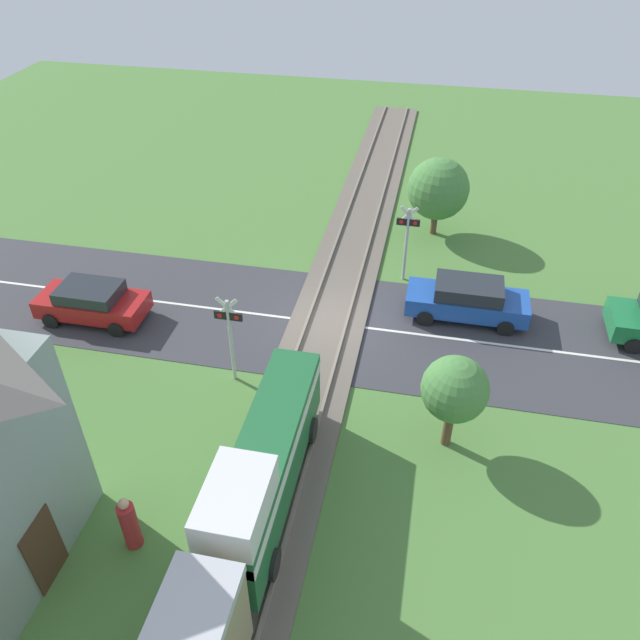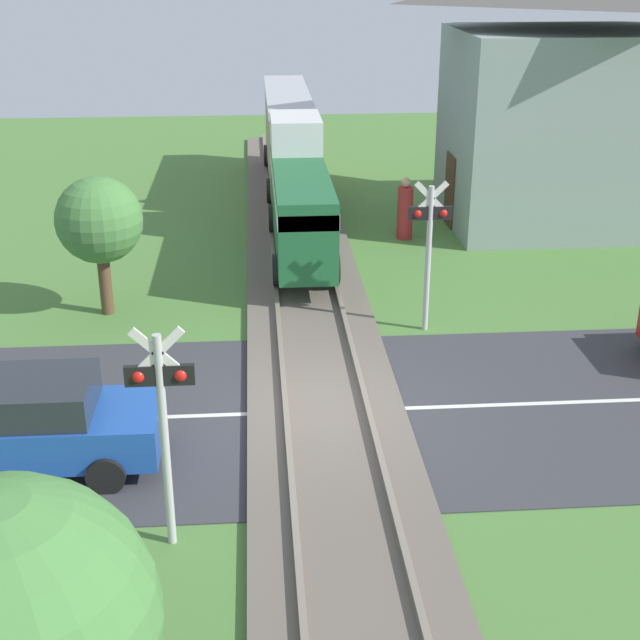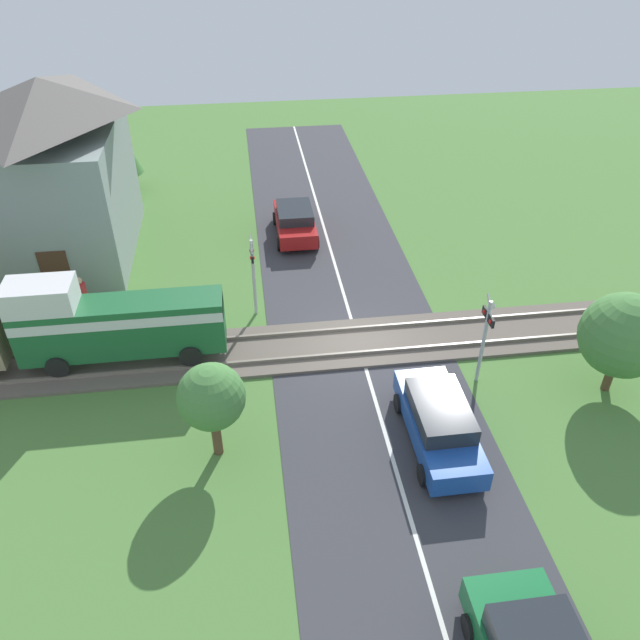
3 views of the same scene
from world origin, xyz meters
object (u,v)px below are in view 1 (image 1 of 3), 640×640
Objects in this scene: crossing_signal_east_approach at (230,329)px; pedestrian_by_station at (130,524)px; car_near_crossing at (467,299)px; train at (209,619)px; car_far_side at (92,302)px; crossing_signal_west_approach at (407,234)px.

crossing_signal_east_approach reaches higher than pedestrian_by_station.
pedestrian_by_station is at bearing 54.99° from car_near_crossing.
train is 9.10m from crossing_signal_east_approach.
crossing_signal_east_approach is at bearing -95.25° from pedestrian_by_station.
car_near_crossing is 1.35× the size of crossing_signal_east_approach.
train is 4.55× the size of crossing_signal_east_approach.
train is 14.67m from car_near_crossing.
pedestrian_by_station is at bearing 123.00° from car_far_side.
train reaches higher than car_near_crossing.
pedestrian_by_station is (5.48, 13.54, -1.30)m from crossing_signal_west_approach.
car_near_crossing is 1.35× the size of crossing_signal_west_approach.
crossing_signal_east_approach is 6.58m from pedestrian_by_station.
pedestrian_by_station is (0.59, 6.42, -1.30)m from crossing_signal_east_approach.
train is at bearing 128.24° from car_far_side.
crossing_signal_west_approach is at bearing -155.59° from car_far_side.
crossing_signal_west_approach is (2.52, -2.12, 1.29)m from car_near_crossing.
train reaches higher than pedestrian_by_station.
crossing_signal_east_approach is at bearing -74.42° from train.
crossing_signal_east_approach is (4.89, 7.12, 0.00)m from crossing_signal_west_approach.
crossing_signal_west_approach is 1.00× the size of crossing_signal_east_approach.
train is at bearing 105.58° from crossing_signal_east_approach.
train is 4.55× the size of crossing_signal_west_approach.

